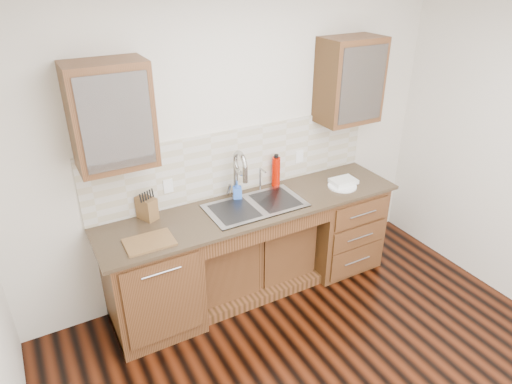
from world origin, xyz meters
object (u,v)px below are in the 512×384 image
knife_block (147,208)px  cutting_board (149,242)px  plate (342,186)px  water_bottle (276,172)px  soap_bottle (237,190)px

knife_block → cutting_board: bearing=-128.7°
plate → cutting_board: cutting_board is taller
water_bottle → cutting_board: bearing=-164.5°
water_bottle → cutting_board: size_ratio=0.78×
soap_bottle → water_bottle: size_ratio=0.59×
cutting_board → plate: bearing=1.4°
soap_bottle → knife_block: 0.79m
cutting_board → soap_bottle: bearing=19.2°
knife_block → cutting_board: knife_block is taller
soap_bottle → cutting_board: 0.95m
soap_bottle → water_bottle: 0.44m
soap_bottle → knife_block: size_ratio=0.89×
soap_bottle → knife_block: bearing=-162.5°
water_bottle → knife_block: (-1.22, -0.00, -0.05)m
water_bottle → knife_block: 1.22m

